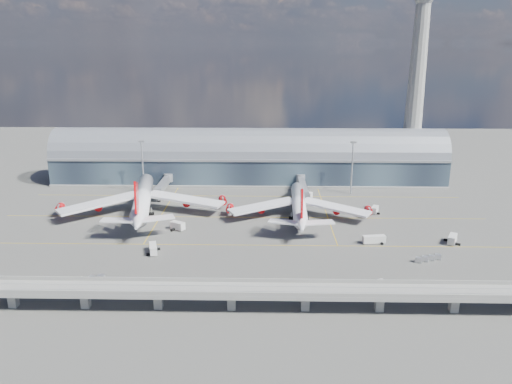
{
  "coord_description": "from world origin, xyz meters",
  "views": [
    {
      "loc": [
        9.23,
        -176.1,
        69.43
      ],
      "look_at": [
        5.27,
        10.0,
        14.0
      ],
      "focal_mm": 35.0,
      "sensor_mm": 36.0,
      "label": 1
    }
  ],
  "objects_px": {
    "service_truck_0": "(153,249)",
    "cargo_train_0": "(92,279)",
    "control_tower": "(417,80)",
    "airliner_left": "(143,199)",
    "service_truck_4": "(375,210)",
    "cargo_train_1": "(395,285)",
    "floodlight_mast_left": "(143,165)",
    "cargo_train_2": "(428,258)",
    "floodlight_mast_right": "(352,166)",
    "service_truck_2": "(374,239)",
    "service_truck_3": "(452,239)",
    "airliner_right": "(299,206)",
    "service_truck_5": "(305,195)",
    "service_truck_1": "(178,226)"
  },
  "relations": [
    {
      "from": "service_truck_4",
      "to": "service_truck_5",
      "type": "relative_size",
      "value": 0.83
    },
    {
      "from": "service_truck_0",
      "to": "cargo_train_2",
      "type": "height_order",
      "value": "service_truck_0"
    },
    {
      "from": "floodlight_mast_left",
      "to": "airliner_right",
      "type": "height_order",
      "value": "floodlight_mast_left"
    },
    {
      "from": "control_tower",
      "to": "airliner_right",
      "type": "relative_size",
      "value": 1.62
    },
    {
      "from": "service_truck_1",
      "to": "cargo_train_1",
      "type": "relative_size",
      "value": 0.58
    },
    {
      "from": "cargo_train_1",
      "to": "service_truck_1",
      "type": "bearing_deg",
      "value": 36.18
    },
    {
      "from": "airliner_left",
      "to": "service_truck_3",
      "type": "height_order",
      "value": "airliner_left"
    },
    {
      "from": "airliner_right",
      "to": "cargo_train_2",
      "type": "xyz_separation_m",
      "value": [
        40.56,
        -42.25,
        -4.36
      ]
    },
    {
      "from": "control_tower",
      "to": "service_truck_3",
      "type": "bearing_deg",
      "value": -95.24
    },
    {
      "from": "floodlight_mast_left",
      "to": "service_truck_0",
      "type": "xyz_separation_m",
      "value": [
        20.3,
        -72.6,
        -12.09
      ]
    },
    {
      "from": "service_truck_5",
      "to": "cargo_train_1",
      "type": "height_order",
      "value": "service_truck_5"
    },
    {
      "from": "airliner_left",
      "to": "service_truck_5",
      "type": "bearing_deg",
      "value": 8.93
    },
    {
      "from": "service_truck_0",
      "to": "service_truck_4",
      "type": "xyz_separation_m",
      "value": [
        85.31,
        44.07,
        -0.07
      ]
    },
    {
      "from": "service_truck_1",
      "to": "cargo_train_2",
      "type": "relative_size",
      "value": 0.61
    },
    {
      "from": "floodlight_mast_right",
      "to": "service_truck_3",
      "type": "relative_size",
      "value": 3.77
    },
    {
      "from": "airliner_left",
      "to": "service_truck_4",
      "type": "distance_m",
      "value": 98.66
    },
    {
      "from": "service_truck_4",
      "to": "floodlight_mast_right",
      "type": "bearing_deg",
      "value": 125.1
    },
    {
      "from": "floodlight_mast_left",
      "to": "cargo_train_2",
      "type": "xyz_separation_m",
      "value": [
        113.38,
        -77.25,
        -12.76
      ]
    },
    {
      "from": "floodlight_mast_left",
      "to": "service_truck_2",
      "type": "bearing_deg",
      "value": -32.4
    },
    {
      "from": "cargo_train_0",
      "to": "floodlight_mast_left",
      "type": "bearing_deg",
      "value": 24.97
    },
    {
      "from": "floodlight_mast_left",
      "to": "service_truck_5",
      "type": "relative_size",
      "value": 3.84
    },
    {
      "from": "service_truck_1",
      "to": "control_tower",
      "type": "bearing_deg",
      "value": -22.96
    },
    {
      "from": "floodlight_mast_left",
      "to": "cargo_train_0",
      "type": "bearing_deg",
      "value": -86.09
    },
    {
      "from": "control_tower",
      "to": "service_truck_1",
      "type": "xyz_separation_m",
      "value": [
        -110.01,
        -78.26,
        -50.0
      ]
    },
    {
      "from": "control_tower",
      "to": "service_truck_4",
      "type": "distance_m",
      "value": 81.09
    },
    {
      "from": "airliner_right",
      "to": "service_truck_0",
      "type": "relative_size",
      "value": 8.39
    },
    {
      "from": "service_truck_1",
      "to": "service_truck_4",
      "type": "relative_size",
      "value": 1.1
    },
    {
      "from": "service_truck_1",
      "to": "service_truck_5",
      "type": "xyz_separation_m",
      "value": [
        52.67,
        42.9,
        -0.07
      ]
    },
    {
      "from": "floodlight_mast_left",
      "to": "service_truck_2",
      "type": "height_order",
      "value": "floodlight_mast_left"
    },
    {
      "from": "floodlight_mast_right",
      "to": "airliner_right",
      "type": "distance_m",
      "value": 45.1
    },
    {
      "from": "airliner_left",
      "to": "airliner_right",
      "type": "height_order",
      "value": "airliner_left"
    },
    {
      "from": "control_tower",
      "to": "floodlight_mast_right",
      "type": "distance_m",
      "value": 58.76
    },
    {
      "from": "airliner_left",
      "to": "service_truck_1",
      "type": "height_order",
      "value": "airliner_left"
    },
    {
      "from": "cargo_train_1",
      "to": "service_truck_3",
      "type": "bearing_deg",
      "value": -60.82
    },
    {
      "from": "service_truck_0",
      "to": "cargo_train_0",
      "type": "height_order",
      "value": "service_truck_0"
    },
    {
      "from": "cargo_train_0",
      "to": "cargo_train_1",
      "type": "height_order",
      "value": "cargo_train_1"
    },
    {
      "from": "airliner_left",
      "to": "cargo_train_1",
      "type": "height_order",
      "value": "airliner_left"
    },
    {
      "from": "floodlight_mast_right",
      "to": "service_truck_2",
      "type": "distance_m",
      "value": 63.6
    },
    {
      "from": "service_truck_5",
      "to": "cargo_train_0",
      "type": "distance_m",
      "value": 112.87
    },
    {
      "from": "cargo_train_1",
      "to": "cargo_train_2",
      "type": "height_order",
      "value": "cargo_train_1"
    },
    {
      "from": "floodlight_mast_left",
      "to": "service_truck_0",
      "type": "relative_size",
      "value": 3.39
    },
    {
      "from": "airliner_right",
      "to": "service_truck_3",
      "type": "relative_size",
      "value": 9.33
    },
    {
      "from": "control_tower",
      "to": "airliner_left",
      "type": "xyz_separation_m",
      "value": [
        -127.86,
        -59.9,
        -45.1
      ]
    },
    {
      "from": "floodlight_mast_right",
      "to": "service_truck_3",
      "type": "distance_m",
      "value": 68.29
    },
    {
      "from": "airliner_left",
      "to": "service_truck_0",
      "type": "height_order",
      "value": "airliner_left"
    },
    {
      "from": "service_truck_0",
      "to": "cargo_train_0",
      "type": "xyz_separation_m",
      "value": [
        -13.81,
        -22.35,
        -0.63
      ]
    },
    {
      "from": "airliner_left",
      "to": "service_truck_3",
      "type": "distance_m",
      "value": 123.39
    },
    {
      "from": "service_truck_3",
      "to": "cargo_train_1",
      "type": "relative_size",
      "value": 0.64
    },
    {
      "from": "service_truck_3",
      "to": "service_truck_5",
      "type": "xyz_separation_m",
      "value": [
        -49.12,
        54.3,
        -0.02
      ]
    },
    {
      "from": "service_truck_4",
      "to": "cargo_train_1",
      "type": "distance_m",
      "value": 68.88
    }
  ]
}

